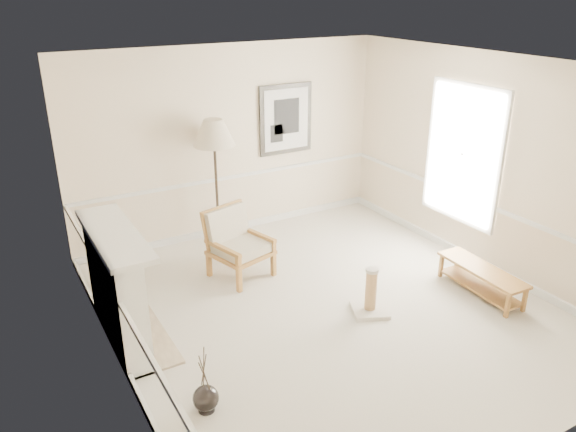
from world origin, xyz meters
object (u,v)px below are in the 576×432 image
object	(u,v)px
armchair	(235,240)
floor_lamp	(214,136)
floor_vase	(206,399)
scratching_post	(370,299)
bench	(481,276)

from	to	relation	value
armchair	floor_lamp	bearing A→B (deg)	63.85
floor_vase	scratching_post	world-z (taller)	floor_vase
floor_vase	armchair	xyz separation A→B (m)	(1.39, 2.30, 0.37)
armchair	bench	distance (m)	3.22
floor_lamp	bench	bearing A→B (deg)	-53.14
floor_vase	bench	world-z (taller)	floor_vase
floor_vase	armchair	bearing A→B (deg)	58.94
floor_vase	floor_lamp	xyz separation A→B (m)	(1.57, 3.31, 1.54)
armchair	floor_lamp	xyz separation A→B (m)	(0.18, 1.01, 1.17)
floor_lamp	bench	world-z (taller)	floor_lamp
armchair	scratching_post	world-z (taller)	armchair
bench	floor_lamp	bearing A→B (deg)	126.86
floor_lamp	bench	xyz separation A→B (m)	(2.29, -3.06, -1.43)
floor_vase	floor_lamp	size ratio (longest dim) A/B	0.37
bench	floor_vase	bearing A→B (deg)	-176.24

